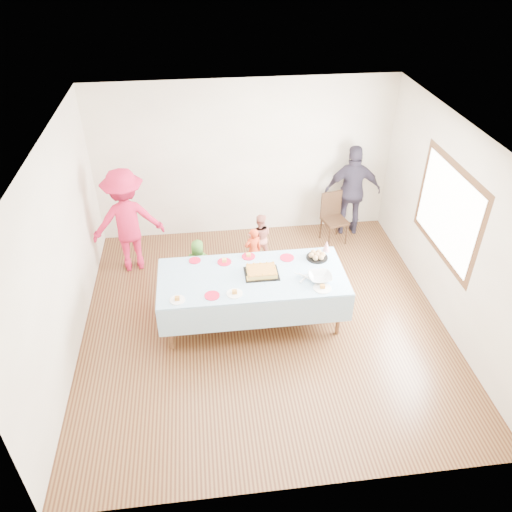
{
  "coord_description": "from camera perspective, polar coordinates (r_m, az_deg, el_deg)",
  "views": [
    {
      "loc": [
        -0.75,
        -5.22,
        4.78
      ],
      "look_at": [
        -0.07,
        0.3,
        0.92
      ],
      "focal_mm": 35.0,
      "sensor_mm": 36.0,
      "label": 1
    }
  ],
  "objects": [
    {
      "name": "plate_white_right",
      "position": [
        6.48,
        7.6,
        -3.66
      ],
      "size": [
        0.24,
        0.24,
        0.01
      ],
      "primitive_type": "cylinder",
      "color": "white",
      "rests_on": "party_table"
    },
    {
      "name": "party_hat",
      "position": [
        7.15,
        8.06,
        1.17
      ],
      "size": [
        0.1,
        0.1,
        0.17
      ],
      "primitive_type": "cone",
      "color": "silver",
      "rests_on": "party_table"
    },
    {
      "name": "punch_bowl",
      "position": [
        6.6,
        7.35,
        -2.45
      ],
      "size": [
        0.31,
        0.31,
        0.08
      ],
      "primitive_type": "imported",
      "color": "silver",
      "rests_on": "party_table"
    },
    {
      "name": "fork_pile",
      "position": [
        6.6,
        5.5,
        -2.42
      ],
      "size": [
        0.24,
        0.18,
        0.07
      ],
      "primitive_type": null,
      "color": "white",
      "rests_on": "party_table"
    },
    {
      "name": "plate_red_far_a",
      "position": [
        6.97,
        -7.02,
        -0.51
      ],
      "size": [
        0.17,
        0.17,
        0.01
      ],
      "primitive_type": "cylinder",
      "color": "red",
      "rests_on": "party_table"
    },
    {
      "name": "plate_red_far_d",
      "position": [
        6.99,
        3.56,
        -0.19
      ],
      "size": [
        0.2,
        0.2,
        0.01
      ],
      "primitive_type": "cylinder",
      "color": "red",
      "rests_on": "party_table"
    },
    {
      "name": "birthday_cake",
      "position": [
        6.65,
        0.64,
        -1.81
      ],
      "size": [
        0.46,
        0.35,
        0.08
      ],
      "color": "black",
      "rests_on": "party_table"
    },
    {
      "name": "room_walls",
      "position": [
        6.08,
        1.55,
        5.08
      ],
      "size": [
        5.04,
        5.04,
        2.72
      ],
      "color": "#C1B29E",
      "rests_on": "ground"
    },
    {
      "name": "toddler_left",
      "position": [
        7.8,
        -0.34,
        0.59
      ],
      "size": [
        0.33,
        0.27,
        0.8
      ],
      "primitive_type": "imported",
      "rotation": [
        0.0,
        0.0,
        3.44
      ],
      "color": "red",
      "rests_on": "ground"
    },
    {
      "name": "plate_white_mid",
      "position": [
        6.34,
        -2.46,
        -4.31
      ],
      "size": [
        0.21,
        0.21,
        0.01
      ],
      "primitive_type": "cylinder",
      "color": "white",
      "rests_on": "party_table"
    },
    {
      "name": "dining_chair",
      "position": [
        8.68,
        8.79,
        4.7
      ],
      "size": [
        0.46,
        0.46,
        0.88
      ],
      "rotation": [
        0.0,
        0.0,
        0.24
      ],
      "color": "black",
      "rests_on": "ground"
    },
    {
      "name": "adult_left",
      "position": [
        7.94,
        -14.5,
        3.92
      ],
      "size": [
        1.19,
        0.81,
        1.7
      ],
      "primitive_type": "imported",
      "rotation": [
        0.0,
        0.0,
        3.31
      ],
      "color": "#BF173C",
      "rests_on": "ground"
    },
    {
      "name": "plate_red_far_c",
      "position": [
        7.0,
        -0.87,
        -0.05
      ],
      "size": [
        0.19,
        0.19,
        0.01
      ],
      "primitive_type": "cylinder",
      "color": "red",
      "rests_on": "party_table"
    },
    {
      "name": "party_table",
      "position": [
        6.68,
        -0.44,
        -2.64
      ],
      "size": [
        2.5,
        1.1,
        0.78
      ],
      "color": "#52351C",
      "rests_on": "ground"
    },
    {
      "name": "plate_white_left",
      "position": [
        6.32,
        -8.97,
        -4.99
      ],
      "size": [
        0.19,
        0.19,
        0.01
      ],
      "primitive_type": "cylinder",
      "color": "white",
      "rests_on": "party_table"
    },
    {
      "name": "ground",
      "position": [
        7.12,
        0.9,
        -7.45
      ],
      "size": [
        5.0,
        5.0,
        0.0
      ],
      "primitive_type": "plane",
      "color": "#412012",
      "rests_on": "ground"
    },
    {
      "name": "toddler_right",
      "position": [
        8.11,
        0.43,
        2.17
      ],
      "size": [
        0.43,
        0.35,
        0.82
      ],
      "primitive_type": "imported",
      "rotation": [
        0.0,
        0.0,
        3.05
      ],
      "color": "#CA715E",
      "rests_on": "ground"
    },
    {
      "name": "adult_right",
      "position": [
        8.8,
        10.97,
        7.32
      ],
      "size": [
        1.0,
        0.51,
        1.63
      ],
      "primitive_type": "imported",
      "rotation": [
        0.0,
        0.0,
        3.03
      ],
      "color": "#2E2938",
      "rests_on": "ground"
    },
    {
      "name": "plate_red_far_b",
      "position": [
        6.9,
        -3.64,
        -0.68
      ],
      "size": [
        0.2,
        0.2,
        0.01
      ],
      "primitive_type": "cylinder",
      "color": "red",
      "rests_on": "party_table"
    },
    {
      "name": "rolls_tray",
      "position": [
        7.01,
        6.99,
        0.03
      ],
      "size": [
        0.3,
        0.3,
        0.09
      ],
      "color": "black",
      "rests_on": "party_table"
    },
    {
      "name": "plate_red_near",
      "position": [
        6.33,
        -5.05,
        -4.53
      ],
      "size": [
        0.19,
        0.19,
        0.01
      ],
      "primitive_type": "cylinder",
      "color": "red",
      "rests_on": "party_table"
    },
    {
      "name": "toddler_mid",
      "position": [
        7.57,
        -6.58,
        -0.88
      ],
      "size": [
        0.42,
        0.31,
        0.8
      ],
      "primitive_type": "imported",
      "rotation": [
        0.0,
        0.0,
        2.99
      ],
      "color": "#3C7025",
      "rests_on": "ground"
    }
  ]
}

